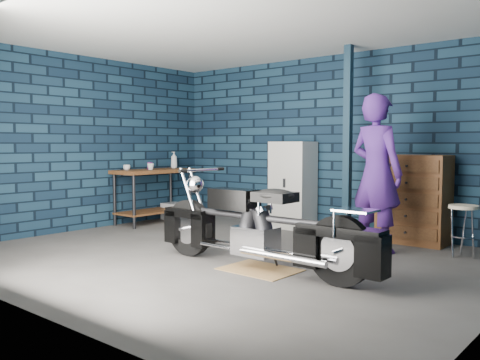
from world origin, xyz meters
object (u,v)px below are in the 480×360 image
at_px(person, 376,173).
at_px(shop_stool, 463,231).
at_px(locker, 292,185).
at_px(workbench, 154,196).
at_px(storage_bin, 176,211).
at_px(motorcycle, 260,221).
at_px(tool_chest, 413,199).

distance_m(person, shop_stool, 1.20).
bearing_deg(shop_stool, locker, 170.61).
height_order(workbench, shop_stool, workbench).
distance_m(person, storage_bin, 3.98).
xyz_separation_m(workbench, motorcycle, (3.38, -1.44, 0.07)).
bearing_deg(shop_stool, tool_chest, 149.88).
bearing_deg(motorcycle, person, 73.42).
height_order(motorcycle, locker, locker).
bearing_deg(person, locker, -10.92).
xyz_separation_m(motorcycle, storage_bin, (-3.36, 1.94, -0.38)).
relative_size(person, shop_stool, 3.16).
bearing_deg(person, storage_bin, 9.45).
bearing_deg(person, tool_chest, -88.15).
bearing_deg(workbench, shop_stool, 6.94).
bearing_deg(workbench, motorcycle, -23.09).
bearing_deg(shop_stool, storage_bin, -178.93).
bearing_deg(storage_bin, tool_chest, 7.59).
height_order(motorcycle, person, person).
distance_m(motorcycle, shop_stool, 2.51).
bearing_deg(motorcycle, locker, 117.67).
xyz_separation_m(storage_bin, locker, (2.10, 0.54, 0.54)).
xyz_separation_m(motorcycle, person, (0.53, 1.68, 0.45)).
xyz_separation_m(motorcycle, shop_stool, (1.46, 2.03, -0.22)).
bearing_deg(person, workbench, 16.80).
xyz_separation_m(storage_bin, shop_stool, (4.83, 0.09, 0.16)).
relative_size(workbench, shop_stool, 2.27).
bearing_deg(tool_chest, locker, 180.00).
relative_size(workbench, storage_bin, 3.00).
bearing_deg(tool_chest, shop_stool, -30.12).
relative_size(locker, shop_stool, 2.23).
distance_m(storage_bin, locker, 2.24).
bearing_deg(locker, person, -24.24).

